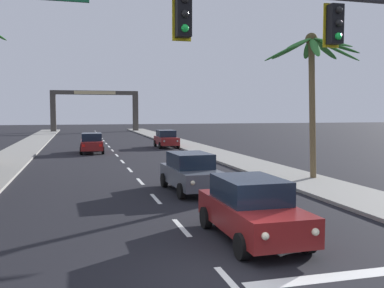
% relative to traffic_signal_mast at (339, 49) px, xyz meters
% --- Properties ---
extents(ground_plane, '(220.00, 220.00, 0.00)m').
position_rel_traffic_signal_mast_xyz_m(ground_plane, '(-3.11, -0.78, -4.97)').
color(ground_plane, black).
extents(sidewalk_right, '(3.20, 110.00, 0.14)m').
position_rel_traffic_signal_mast_xyz_m(sidewalk_right, '(4.69, 19.22, -4.90)').
color(sidewalk_right, gray).
rests_on(sidewalk_right, ground).
extents(lane_markings, '(4.28, 89.91, 0.01)m').
position_rel_traffic_signal_mast_xyz_m(lane_markings, '(-2.65, 19.67, -4.97)').
color(lane_markings, silver).
rests_on(lane_markings, ground).
extents(traffic_signal_mast, '(11.33, 0.41, 7.07)m').
position_rel_traffic_signal_mast_xyz_m(traffic_signal_mast, '(0.00, 0.00, 0.00)').
color(traffic_signal_mast, '#2D2D33').
rests_on(traffic_signal_mast, ground).
extents(sedan_lead_at_stop_bar, '(1.97, 4.46, 1.68)m').
position_rel_traffic_signal_mast_xyz_m(sedan_lead_at_stop_bar, '(-1.54, 1.59, -4.12)').
color(sedan_lead_at_stop_bar, maroon).
rests_on(sedan_lead_at_stop_bar, ground).
extents(sedan_third_in_queue, '(2.11, 4.51, 1.68)m').
position_rel_traffic_signal_mast_xyz_m(sedan_third_in_queue, '(-1.34, 8.79, -4.12)').
color(sedan_third_in_queue, '#4C515B').
rests_on(sedan_third_in_queue, ground).
extents(sedan_oncoming_far, '(2.01, 4.48, 1.68)m').
position_rel_traffic_signal_mast_xyz_m(sedan_oncoming_far, '(-4.96, 27.77, -4.12)').
color(sedan_oncoming_far, maroon).
rests_on(sedan_oncoming_far, ground).
extents(sedan_parked_nearest_kerb, '(1.98, 4.46, 1.68)m').
position_rel_traffic_signal_mast_xyz_m(sedan_parked_nearest_kerb, '(2.20, 31.48, -4.12)').
color(sedan_parked_nearest_kerb, maroon).
rests_on(sedan_parked_nearest_kerb, ground).
extents(palm_right_second, '(4.76, 4.79, 7.37)m').
position_rel_traffic_signal_mast_xyz_m(palm_right_second, '(5.29, 10.06, 0.78)').
color(palm_right_second, brown).
rests_on(palm_right_second, ground).
extents(town_gateway_arch, '(14.80, 0.90, 7.07)m').
position_rel_traffic_signal_mast_xyz_m(town_gateway_arch, '(-3.11, 66.72, -0.42)').
color(town_gateway_arch, '#423D38').
rests_on(town_gateway_arch, ground).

